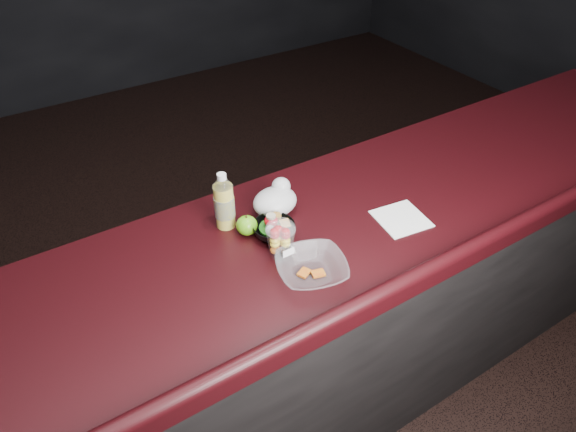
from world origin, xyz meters
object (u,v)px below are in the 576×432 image
object	(u,v)px
lemonade_bottle	(224,205)
takeout_bowl	(311,269)
snack_bowl	(273,229)
fruit_cup	(281,239)
green_apple	(247,225)

from	to	relation	value
lemonade_bottle	takeout_bowl	bearing A→B (deg)	-72.85
lemonade_bottle	snack_bowl	xyz separation A→B (m)	(0.11, -0.13, -0.06)
lemonade_bottle	fruit_cup	bearing A→B (deg)	-70.98
lemonade_bottle	snack_bowl	world-z (taller)	lemonade_bottle
green_apple	lemonade_bottle	bearing A→B (deg)	117.85
fruit_cup	takeout_bowl	world-z (taller)	fruit_cup
fruit_cup	green_apple	xyz separation A→B (m)	(-0.04, 0.15, -0.03)
green_apple	takeout_bowl	xyz separation A→B (m)	(0.07, -0.27, -0.01)
lemonade_bottle	snack_bowl	bearing A→B (deg)	-50.02
lemonade_bottle	takeout_bowl	world-z (taller)	lemonade_bottle
green_apple	fruit_cup	bearing A→B (deg)	-75.81
fruit_cup	green_apple	world-z (taller)	fruit_cup
green_apple	takeout_bowl	world-z (taller)	green_apple
lemonade_bottle	green_apple	bearing A→B (deg)	-62.15
lemonade_bottle	takeout_bowl	distance (m)	0.37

